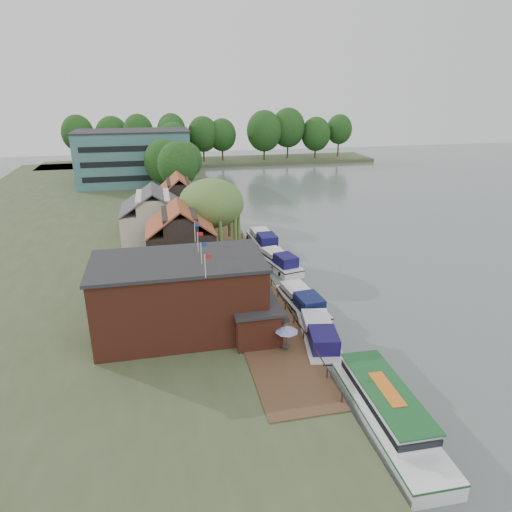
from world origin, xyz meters
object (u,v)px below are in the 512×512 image
cottage_a (180,239)px  cruiser_0 (319,334)px  hotel_block (134,158)px  pub (202,294)px  cruiser_1 (301,299)px  cottage_b (154,218)px  cottage_c (179,202)px  umbrella_0 (286,338)px  swan (340,384)px  umbrella_4 (260,276)px  cruiser_2 (279,259)px  willow (212,218)px  umbrella_3 (253,286)px  tour_boat (389,411)px  cruiser_3 (264,239)px  umbrella_2 (264,300)px  umbrella_1 (266,308)px

cottage_a → cruiser_0: cottage_a is taller
hotel_block → pub: bearing=-83.6°
cruiser_1 → pub: bearing=-167.6°
cottage_b → cottage_c: (4.00, 9.00, 0.00)m
umbrella_0 → swan: bearing=-54.1°
umbrella_4 → cruiser_2: bearing=59.3°
cottage_c → cruiser_0: 39.33m
cruiser_0 → willow: bearing=115.8°
umbrella_3 → tour_boat: umbrella_3 is taller
pub → cottage_a: 15.05m
tour_boat → umbrella_0: bearing=117.3°
cruiser_3 → cottage_c: bearing=137.9°
umbrella_2 → umbrella_0: bearing=-88.3°
cottage_c → umbrella_0: size_ratio=3.58×
umbrella_3 → cruiser_2: (5.55, 9.76, -1.07)m
umbrella_0 → umbrella_4: (0.78, 13.91, 0.00)m
willow → umbrella_4: size_ratio=4.39×
cottage_c → umbrella_1: 34.24m
hotel_block → cruiser_0: hotel_block is taller
swan → willow: bearing=102.1°
willow → umbrella_2: size_ratio=4.39×
cottage_b → umbrella_4: (11.44, -16.46, -2.96)m
umbrella_1 → umbrella_4: 8.17m
cottage_b → swan: bearing=-68.3°
umbrella_0 → umbrella_4: 13.93m
cottage_b → willow: willow is taller
umbrella_4 → cruiser_2: 8.42m
willow → tour_boat: bearing=-77.3°
umbrella_1 → umbrella_2: bearing=82.6°
hotel_block → cruiser_2: 58.99m
hotel_block → swan: (17.91, -80.86, -6.93)m
willow → umbrella_3: size_ratio=4.39×
hotel_block → cottage_a: size_ratio=2.95×
hotel_block → umbrella_2: size_ratio=10.69×
pub → cruiser_0: pub is taller
cruiser_1 → cruiser_2: size_ratio=1.05×
cruiser_2 → umbrella_4: bearing=-133.2°
cottage_c → cruiser_2: size_ratio=0.85×
cottage_c → umbrella_1: bearing=-79.5°
swan → cruiser_3: bearing=87.2°
willow → cruiser_1: size_ratio=1.00×
umbrella_3 → swan: (3.76, -15.83, -2.07)m
cruiser_1 → cruiser_2: cruiser_1 is taller
umbrella_4 → cruiser_1: umbrella_4 is taller
umbrella_2 → cruiser_3: bearing=76.8°
cruiser_2 → swan: (-1.80, -25.58, -0.99)m
cottage_c → willow: willow is taller
swan → pub: bearing=135.1°
umbrella_2 → umbrella_4: same height
umbrella_0 → hotel_block: bearing=100.9°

